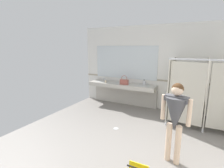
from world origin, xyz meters
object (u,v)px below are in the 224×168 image
Objects in this scene: person_standing at (175,114)px; soap_dispenser at (144,82)px; handbag at (124,82)px; paper_cup at (106,81)px.

soap_dispenser is at bearing 117.42° from person_standing.
person_standing is at bearing -62.58° from soap_dispenser.
person_standing reaches higher than soap_dispenser.
person_standing is 4.66× the size of handbag.
handbag is at bearing -2.45° from paper_cup.
soap_dispenser reaches higher than paper_cup.
handbag is at bearing -152.69° from soap_dispenser.
handbag is 0.79m from paper_cup.
handbag is 4.09× the size of paper_cup.
person_standing is 3.07m from soap_dispenser.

